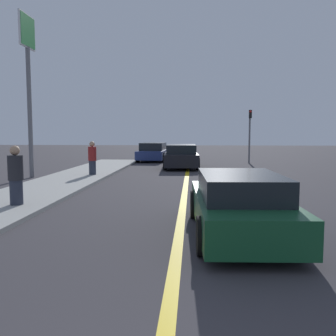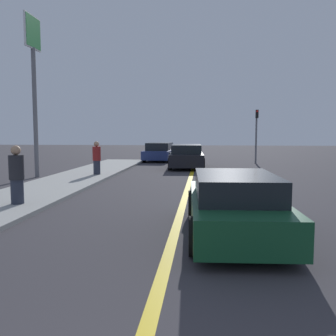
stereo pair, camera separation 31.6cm
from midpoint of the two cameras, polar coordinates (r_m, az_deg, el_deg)
road_center_line at (r=19.09m, az=4.12°, el=-0.84°), size 0.20×60.00×0.01m
sidewalk_left at (r=15.09m, az=-15.87°, el=-2.49°), size 2.79×25.89×0.12m
car_near_right_lane at (r=7.76m, az=11.24°, el=-5.54°), size 2.01×4.57×1.27m
car_ahead_center at (r=22.03m, az=3.26°, el=1.75°), size 2.16×4.71×1.38m
car_far_distant at (r=27.45m, az=-0.92°, el=2.44°), size 2.17×4.68×1.34m
pedestrian_mid_group at (r=11.05m, az=-21.31°, el=-1.02°), size 0.41×0.41×1.62m
pedestrian_far_standing at (r=17.86m, az=-10.32°, el=1.50°), size 0.38×0.38×1.56m
traffic_light at (r=25.89m, az=13.66°, el=5.61°), size 0.18×0.40×3.59m
roadside_sign at (r=18.66m, az=-19.35°, el=15.03°), size 0.20×1.52×7.35m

